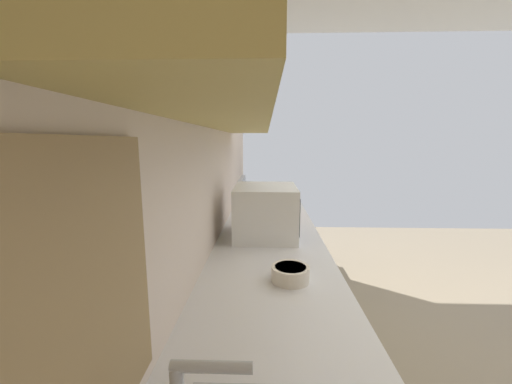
{
  "coord_description": "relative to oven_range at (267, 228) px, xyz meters",
  "views": [
    {
      "loc": [
        -1.83,
        1.38,
        1.5
      ],
      "look_at": [
        -0.31,
        1.43,
        1.24
      ],
      "focal_mm": 21.03,
      "sensor_mm": 36.0,
      "label": 1
    }
  ],
  "objects": [
    {
      "name": "ground_plane",
      "position": [
        -1.68,
        -1.36,
        -0.46
      ],
      "size": [
        6.66,
        6.66,
        0.0
      ],
      "primitive_type": "plane",
      "color": "gray"
    },
    {
      "name": "wall_back",
      "position": [
        -1.68,
        0.37,
        0.94
      ],
      "size": [
        4.28,
        0.12,
        2.81
      ],
      "primitive_type": "cube",
      "color": "beige",
      "rests_on": "ground_plane"
    },
    {
      "name": "counter_run",
      "position": [
        -2.05,
        -0.01,
        -0.01
      ],
      "size": [
        3.42,
        0.67,
        0.9
      ],
      "color": "tan",
      "rests_on": "ground_plane"
    },
    {
      "name": "upper_cabinets",
      "position": [
        -2.05,
        0.16,
        1.39
      ],
      "size": [
        2.39,
        0.32,
        0.57
      ],
      "color": "tan"
    },
    {
      "name": "window_back_wall",
      "position": [
        -3.08,
        0.3,
        0.77
      ],
      "size": [
        0.45,
        0.02,
        0.54
      ],
      "color": "#997A4C"
    },
    {
      "name": "oven_range",
      "position": [
        0.0,
        0.0,
        0.0
      ],
      "size": [
        0.69,
        0.64,
        1.08
      ],
      "color": "#B7BABF",
      "rests_on": "ground_plane"
    },
    {
      "name": "microwave",
      "position": [
        -1.64,
        0.01,
        0.59
      ],
      "size": [
        0.45,
        0.39,
        0.32
      ],
      "color": "white",
      "rests_on": "counter_run"
    },
    {
      "name": "bowl",
      "position": [
        -2.27,
        -0.1,
        0.47
      ],
      "size": [
        0.17,
        0.17,
        0.07
      ],
      "color": "silver",
      "rests_on": "counter_run"
    },
    {
      "name": "kettle",
      "position": [
        -1.14,
        -0.1,
        0.51
      ],
      "size": [
        0.15,
        0.11,
        0.17
      ],
      "color": "red",
      "rests_on": "counter_run"
    }
  ]
}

